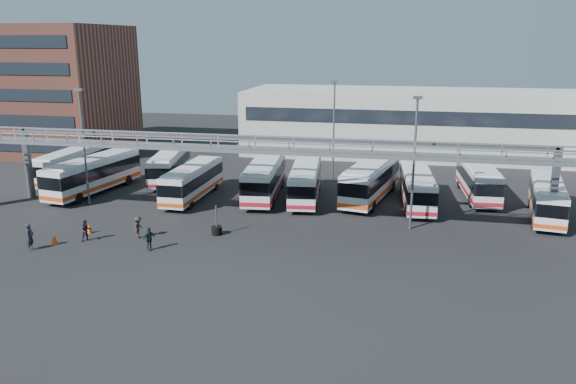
% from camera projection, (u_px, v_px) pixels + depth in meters
% --- Properties ---
extents(ground, '(140.00, 140.00, 0.00)m').
position_uv_depth(ground, '(235.00, 249.00, 39.28)').
color(ground, black).
rests_on(ground, ground).
extents(gantry, '(51.40, 5.15, 7.10)m').
position_uv_depth(gantry, '(256.00, 156.00, 43.39)').
color(gantry, gray).
rests_on(gantry, ground).
extents(apartment_building, '(18.00, 15.00, 16.00)m').
position_uv_depth(apartment_building, '(49.00, 90.00, 72.28)').
color(apartment_building, brown).
rests_on(apartment_building, ground).
extents(warehouse, '(42.00, 14.00, 8.00)m').
position_uv_depth(warehouse, '(412.00, 122.00, 71.75)').
color(warehouse, '#9E9E99').
rests_on(warehouse, ground).
extents(light_pole_left, '(0.70, 0.35, 10.21)m').
position_uv_depth(light_pole_left, '(83.00, 141.00, 48.52)').
color(light_pole_left, '#4C4F54').
rests_on(light_pole_left, ground).
extents(light_pole_mid, '(0.70, 0.35, 10.21)m').
position_uv_depth(light_pole_mid, '(414.00, 156.00, 42.02)').
color(light_pole_mid, '#4C4F54').
rests_on(light_pole_mid, ground).
extents(light_pole_back, '(0.70, 0.35, 10.21)m').
position_uv_depth(light_pole_back, '(334.00, 125.00, 57.77)').
color(light_pole_back, '#4C4F54').
rests_on(light_pole_back, ground).
extents(bus_0, '(2.46, 10.59, 3.22)m').
position_uv_depth(bus_0, '(71.00, 164.00, 57.93)').
color(bus_0, silver).
rests_on(bus_0, ground).
extents(bus_1, '(4.35, 11.57, 3.43)m').
position_uv_depth(bus_1, '(93.00, 173.00, 53.29)').
color(bus_1, silver).
rests_on(bus_1, ground).
extents(bus_2, '(4.29, 10.49, 3.11)m').
position_uv_depth(bus_2, '(169.00, 165.00, 57.74)').
color(bus_2, silver).
rests_on(bus_2, ground).
extents(bus_3, '(2.47, 10.22, 3.10)m').
position_uv_depth(bus_3, '(192.00, 180.00, 51.42)').
color(bus_3, silver).
rests_on(bus_3, ground).
extents(bus_4, '(3.70, 11.48, 3.43)m').
position_uv_depth(bus_4, '(265.00, 177.00, 51.88)').
color(bus_4, silver).
rests_on(bus_4, ground).
extents(bus_5, '(3.55, 10.70, 3.19)m').
position_uv_depth(bus_5, '(305.00, 181.00, 51.04)').
color(bus_5, silver).
rests_on(bus_5, ground).
extents(bus_6, '(4.89, 11.82, 3.50)m').
position_uv_depth(bus_6, '(371.00, 179.00, 51.02)').
color(bus_6, silver).
rests_on(bus_6, ground).
extents(bus_7, '(3.13, 10.48, 3.14)m').
position_uv_depth(bus_7, '(417.00, 186.00, 49.23)').
color(bus_7, silver).
rests_on(bus_7, ground).
extents(bus_8, '(3.11, 10.70, 3.21)m').
position_uv_depth(bus_8, '(478.00, 179.00, 51.74)').
color(bus_8, silver).
rests_on(bus_8, ground).
extents(bus_9, '(3.83, 10.32, 3.06)m').
position_uv_depth(bus_9, '(547.00, 198.00, 45.79)').
color(bus_9, silver).
rests_on(bus_9, ground).
extents(pedestrian_a, '(0.56, 0.76, 1.91)m').
position_uv_depth(pedestrian_a, '(30.00, 237.00, 38.91)').
color(pedestrian_a, black).
rests_on(pedestrian_a, ground).
extents(pedestrian_b, '(0.98, 0.98, 1.60)m').
position_uv_depth(pedestrian_b, '(86.00, 231.00, 40.66)').
color(pedestrian_b, black).
rests_on(pedestrian_b, ground).
extents(pedestrian_c, '(0.66, 1.11, 1.67)m').
position_uv_depth(pedestrian_c, '(138.00, 227.00, 41.25)').
color(pedestrian_c, '#302020').
rests_on(pedestrian_c, ground).
extents(pedestrian_d, '(0.80, 1.06, 1.68)m').
position_uv_depth(pedestrian_d, '(149.00, 239.00, 38.86)').
color(pedestrian_d, '#1C2833').
rests_on(pedestrian_d, ground).
extents(cone_left, '(0.61, 0.61, 0.79)m').
position_uv_depth(cone_left, '(54.00, 239.00, 40.09)').
color(cone_left, '#EC4B0D').
rests_on(cone_left, ground).
extents(cone_right, '(0.58, 0.58, 0.73)m').
position_uv_depth(cone_right, '(89.00, 229.00, 42.43)').
color(cone_right, '#EC4B0D').
rests_on(cone_right, ground).
extents(tire_stack, '(0.80, 0.80, 2.29)m').
position_uv_depth(tire_stack, '(217.00, 230.00, 42.11)').
color(tire_stack, black).
rests_on(tire_stack, ground).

